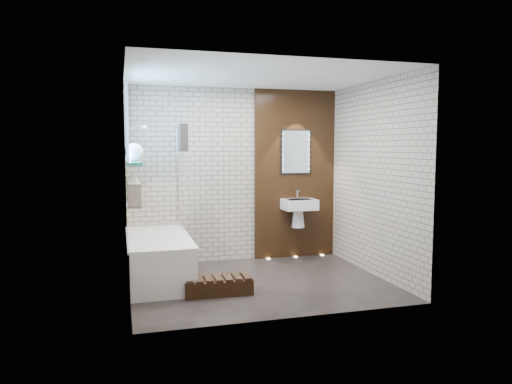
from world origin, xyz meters
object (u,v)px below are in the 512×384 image
object	(u,v)px
bath_screen	(181,179)
walnut_step	(218,286)
washbasin	(299,208)
led_mirror	(296,152)
bathtub	(159,258)

from	to	relation	value
bath_screen	walnut_step	bearing A→B (deg)	-77.22
washbasin	led_mirror	distance (m)	0.88
washbasin	walnut_step	world-z (taller)	washbasin
washbasin	led_mirror	bearing A→B (deg)	90.00
walnut_step	washbasin	bearing A→B (deg)	41.56
led_mirror	walnut_step	world-z (taller)	led_mirror
led_mirror	walnut_step	xyz separation A→B (m)	(-1.55, -1.53, -1.56)
walnut_step	bath_screen	bearing A→B (deg)	102.78
washbasin	walnut_step	bearing A→B (deg)	-138.44
bath_screen	led_mirror	size ratio (longest dim) A/B	2.00
bathtub	washbasin	size ratio (longest dim) A/B	3.00
bath_screen	led_mirror	bearing A→B (deg)	10.66
bathtub	walnut_step	world-z (taller)	bathtub
bathtub	walnut_step	xyz separation A→B (m)	(0.62, -0.75, -0.20)
bathtub	led_mirror	bearing A→B (deg)	19.78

